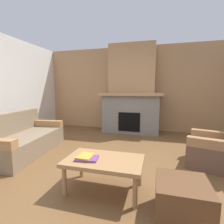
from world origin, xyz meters
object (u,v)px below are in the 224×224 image
object	(u,v)px
coffee_table	(104,163)
ottoman	(182,200)
armchair	(216,150)
couch	(23,140)
fireplace	(131,95)

from	to	relation	value
coffee_table	ottoman	size ratio (longest dim) A/B	1.92
ottoman	armchair	bearing A→B (deg)	63.06
couch	armchair	xyz separation A→B (m)	(3.67, 0.36, 0.01)
armchair	ottoman	xyz separation A→B (m)	(-0.73, -1.43, -0.09)
fireplace	ottoman	world-z (taller)	fireplace
armchair	ottoman	size ratio (longest dim) A/B	1.81
couch	coffee_table	world-z (taller)	couch
armchair	coffee_table	distance (m)	2.02
couch	coffee_table	bearing A→B (deg)	-21.59
fireplace	couch	size ratio (longest dim) A/B	1.43
coffee_table	armchair	bearing A→B (deg)	35.39
armchair	couch	bearing A→B (deg)	-174.34
fireplace	armchair	distance (m)	2.86
couch	armchair	bearing A→B (deg)	5.66
armchair	coffee_table	bearing A→B (deg)	-144.61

